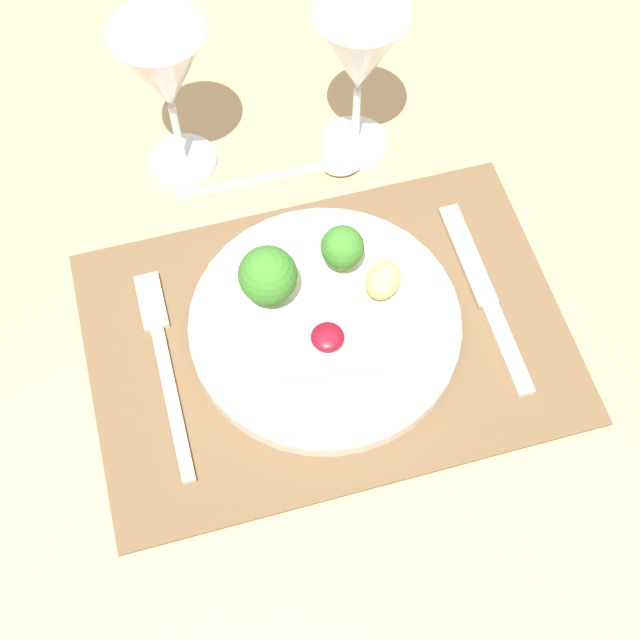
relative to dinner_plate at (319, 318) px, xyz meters
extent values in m
plane|color=brown|center=(0.01, -0.01, -0.77)|extent=(8.00, 8.00, 0.00)
cube|color=tan|center=(0.01, -0.01, -0.04)|extent=(1.29, 1.20, 0.03)
cylinder|color=tan|center=(0.58, 0.52, -0.41)|extent=(0.06, 0.06, 0.72)
cube|color=brown|center=(0.01, -0.01, -0.02)|extent=(0.45, 0.31, 0.00)
cylinder|color=silver|center=(0.00, 0.00, -0.01)|extent=(0.26, 0.26, 0.02)
torus|color=silver|center=(0.00, 0.00, 0.00)|extent=(0.26, 0.26, 0.01)
cube|color=beige|center=(0.00, -0.03, 0.01)|extent=(0.10, 0.08, 0.02)
ellipsoid|color=maroon|center=(0.00, -0.03, 0.03)|extent=(0.03, 0.03, 0.01)
cylinder|color=#84B256|center=(-0.04, 0.04, 0.01)|extent=(0.01, 0.01, 0.02)
sphere|color=#387A28|center=(-0.04, 0.04, 0.04)|extent=(0.06, 0.06, 0.06)
cylinder|color=#84B256|center=(0.04, 0.05, 0.01)|extent=(0.01, 0.01, 0.02)
sphere|color=#387A28|center=(0.04, 0.05, 0.03)|extent=(0.04, 0.04, 0.04)
ellipsoid|color=#DBBC6B|center=(0.07, 0.02, 0.02)|extent=(0.05, 0.05, 0.03)
cube|color=beige|center=(-0.15, -0.04, -0.01)|extent=(0.01, 0.16, 0.01)
cube|color=beige|center=(-0.15, 0.07, -0.01)|extent=(0.02, 0.06, 0.01)
cube|color=beige|center=(0.16, -0.07, -0.01)|extent=(0.02, 0.10, 0.01)
cube|color=beige|center=(0.16, 0.04, -0.01)|extent=(0.02, 0.12, 0.00)
cube|color=beige|center=(-0.02, 0.18, -0.02)|extent=(0.16, 0.01, 0.01)
ellipsoid|color=beige|center=(0.08, 0.18, -0.01)|extent=(0.04, 0.04, 0.01)
cylinder|color=white|center=(0.10, 0.21, -0.02)|extent=(0.07, 0.07, 0.01)
cylinder|color=white|center=(0.10, 0.21, 0.03)|extent=(0.01, 0.01, 0.08)
cone|color=white|center=(0.10, 0.21, 0.11)|extent=(0.09, 0.09, 0.10)
cylinder|color=white|center=(-0.09, 0.23, -0.02)|extent=(0.07, 0.07, 0.01)
cylinder|color=white|center=(-0.09, 0.23, 0.03)|extent=(0.01, 0.01, 0.08)
cone|color=white|center=(-0.09, 0.23, 0.12)|extent=(0.09, 0.09, 0.10)
camera|label=1|loc=(-0.11, -0.39, 0.73)|focal=50.00mm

